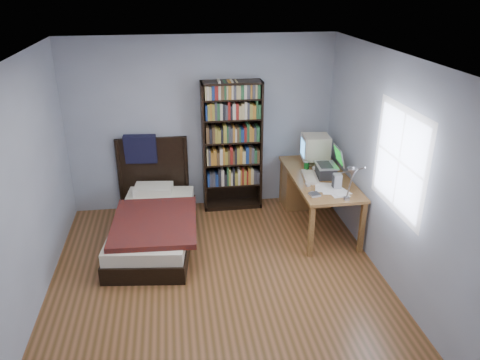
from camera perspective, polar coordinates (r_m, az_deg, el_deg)
The scene contains 14 objects.
room at distance 4.79m, azimuth -2.51°, elevation -0.38°, with size 4.20×4.24×2.50m.
desk at distance 6.90m, azimuth 8.39°, elevation -0.44°, with size 0.75×1.65×0.73m.
crt_monitor at distance 6.71m, azimuth 9.11°, elevation 3.90°, with size 0.40×0.37×0.43m.
laptop at distance 6.33m, azimuth 10.61°, elevation 1.35°, with size 0.35×0.36×0.42m.
desk_lamp at distance 5.24m, azimuth 13.48°, elevation 0.57°, with size 0.23×0.50×0.60m.
keyboard at distance 6.29m, azimuth 8.54°, elevation 0.36°, with size 0.18×0.46×0.03m, color beige.
speaker at distance 6.02m, azimuth 11.76°, elevation -0.14°, with size 0.10×0.10×0.19m, color #97989A.
soda_can at distance 6.50m, azimuth 8.10°, elevation 1.64°, with size 0.07×0.07×0.13m, color #083C0B.
mouse at distance 6.59m, azimuth 9.03°, elevation 1.43°, with size 0.06×0.11×0.04m, color silver.
phone_silver at distance 6.07m, azimuth 8.23°, elevation -0.56°, with size 0.05×0.10×0.02m, color silver.
phone_grey at distance 5.85m, azimuth 8.90°, elevation -1.59°, with size 0.04×0.09×0.02m, color #97989A.
external_drive at distance 5.80m, azimuth 9.08°, elevation -1.77°, with size 0.12×0.12×0.02m, color #97989A.
bookshelf at distance 6.74m, azimuth -0.98°, elevation 4.09°, with size 0.85×0.30×1.89m.
bed at distance 6.25m, azimuth -10.49°, elevation -4.94°, with size 1.18×2.09×1.16m.
Camera 1 is at (-0.41, -4.36, 3.20)m, focal length 35.00 mm.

